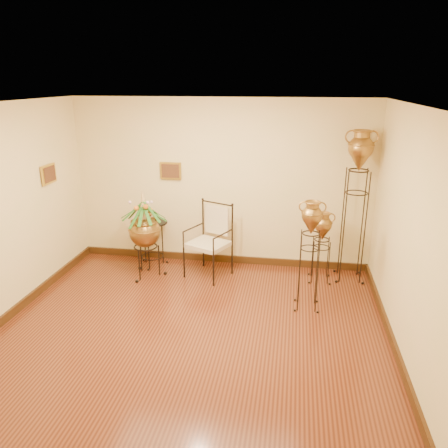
% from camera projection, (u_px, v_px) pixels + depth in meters
% --- Properties ---
extents(ground, '(5.00, 5.00, 0.00)m').
position_uv_depth(ground, '(187.00, 340.00, 5.39)').
color(ground, brown).
rests_on(ground, ground).
extents(room_shell, '(5.02, 5.02, 2.81)m').
position_uv_depth(room_shell, '(182.00, 205.00, 4.85)').
color(room_shell, beige).
rests_on(room_shell, ground).
extents(amphora_tall, '(0.59, 0.59, 2.39)m').
position_uv_depth(amphora_tall, '(355.00, 206.00, 6.68)').
color(amphora_tall, black).
rests_on(amphora_tall, ground).
extents(amphora_mid, '(0.36, 0.36, 1.57)m').
position_uv_depth(amphora_mid, '(309.00, 255.00, 5.93)').
color(amphora_mid, black).
rests_on(amphora_mid, ground).
extents(amphora_short, '(0.44, 0.44, 1.15)m').
position_uv_depth(amphora_short, '(321.00, 247.00, 6.83)').
color(amphora_short, black).
rests_on(amphora_short, ground).
extents(planter_urn, '(0.81, 0.81, 1.47)m').
position_uv_depth(planter_urn, '(145.00, 228.00, 6.91)').
color(planter_urn, black).
rests_on(planter_urn, ground).
extents(armchair, '(0.86, 0.84, 1.19)m').
position_uv_depth(armchair, '(208.00, 241.00, 6.98)').
color(armchair, black).
rests_on(armchair, ground).
extents(side_table, '(0.68, 0.68, 1.00)m').
position_uv_depth(side_table, '(152.00, 242.00, 7.45)').
color(side_table, black).
rests_on(side_table, ground).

